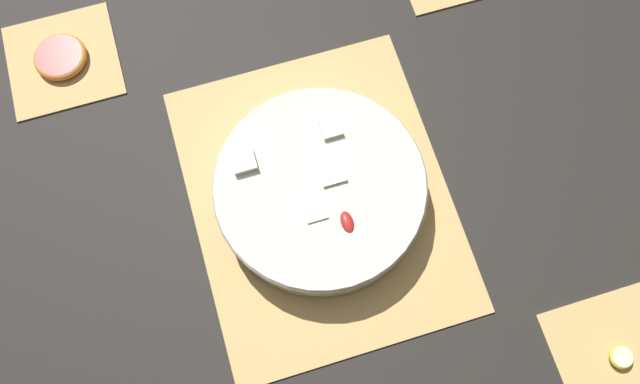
% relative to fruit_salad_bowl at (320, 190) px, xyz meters
% --- Properties ---
extents(ground_plane, '(6.00, 6.00, 0.00)m').
position_rel_fruit_salad_bowl_xyz_m(ground_plane, '(0.00, 0.00, -0.04)').
color(ground_plane, black).
extents(bamboo_mat_center, '(0.43, 0.34, 0.01)m').
position_rel_fruit_salad_bowl_xyz_m(bamboo_mat_center, '(0.00, 0.00, -0.04)').
color(bamboo_mat_center, tan).
rests_on(bamboo_mat_center, ground_plane).
extents(coaster_mat_near_left, '(0.16, 0.16, 0.01)m').
position_rel_fruit_salad_bowl_xyz_m(coaster_mat_near_left, '(-0.31, -0.30, -0.04)').
color(coaster_mat_near_left, tan).
rests_on(coaster_mat_near_left, ground_plane).
extents(coaster_mat_far_right, '(0.16, 0.16, 0.01)m').
position_rel_fruit_salad_bowl_xyz_m(coaster_mat_far_right, '(0.31, 0.30, -0.04)').
color(coaster_mat_far_right, tan).
rests_on(coaster_mat_far_right, ground_plane).
extents(fruit_salad_bowl, '(0.28, 0.28, 0.07)m').
position_rel_fruit_salad_bowl_xyz_m(fruit_salad_bowl, '(0.00, 0.00, 0.00)').
color(fruit_salad_bowl, silver).
rests_on(fruit_salad_bowl, bamboo_mat_center).
extents(banana_coin_single, '(0.03, 0.03, 0.01)m').
position_rel_fruit_salad_bowl_xyz_m(banana_coin_single, '(0.31, 0.30, -0.03)').
color(banana_coin_single, '#F4EABC').
rests_on(banana_coin_single, coaster_mat_far_right).
extents(grapefruit_slice, '(0.08, 0.08, 0.01)m').
position_rel_fruit_salad_bowl_xyz_m(grapefruit_slice, '(-0.31, -0.30, -0.03)').
color(grapefruit_slice, '#B2231E').
rests_on(grapefruit_slice, coaster_mat_near_left).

